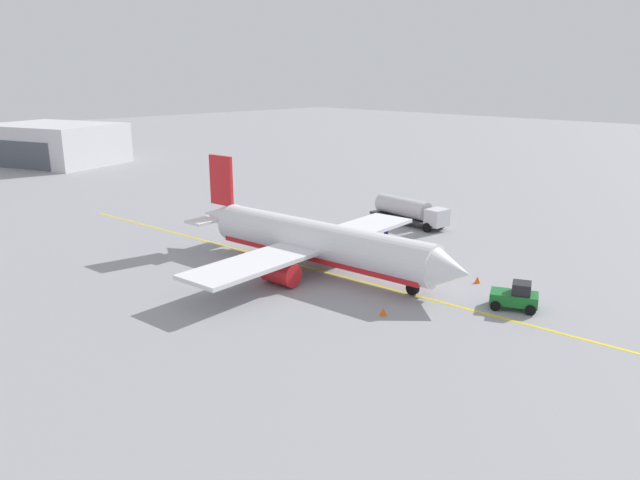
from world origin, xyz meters
name	(u,v)px	position (x,y,z in m)	size (l,w,h in m)	color
ground_plane	(320,271)	(0.00, 0.00, 0.00)	(400.00, 400.00, 0.00)	#939399
airplane	(316,242)	(-0.48, -0.05, 2.68)	(31.60, 28.72, 9.71)	white
fuel_tanker	(409,211)	(-5.02, 20.47, 1.73)	(11.08, 3.57, 3.15)	#2D2D33
pushback_tug	(515,296)	(17.53, 4.20, 1.01)	(4.11, 3.53, 2.20)	#196B28
refueling_worker	(386,228)	(-3.83, 14.62, 0.82)	(0.62, 0.53, 1.71)	navy
safety_cone_nose	(477,280)	(12.28, 7.45, 0.30)	(0.54, 0.54, 0.60)	#F2590F
safety_cone_wingtip	(383,312)	(11.06, -4.24, 0.31)	(0.57, 0.57, 0.63)	#F2590F
distant_hangar	(54,144)	(-87.84, 11.03, 4.00)	(29.47, 25.52, 8.02)	silver
taxi_line_marking	(320,271)	(0.00, 0.00, 0.01)	(75.66, 0.30, 0.01)	yellow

